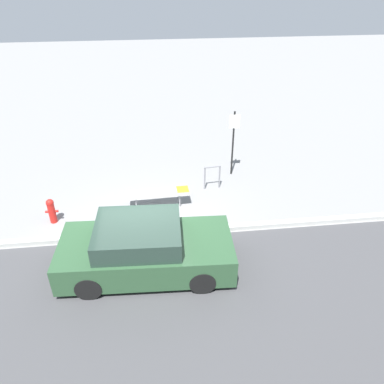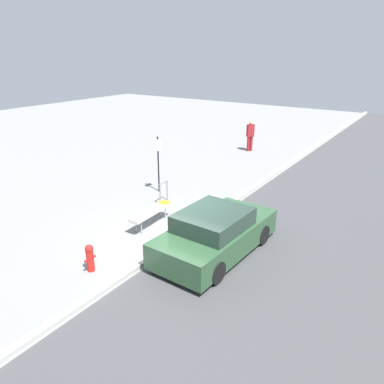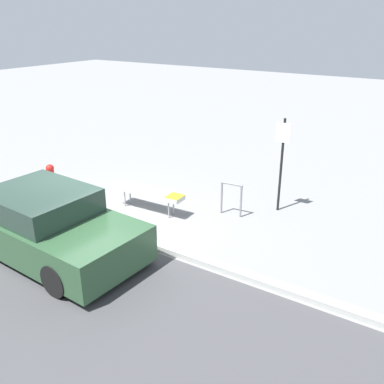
{
  "view_description": "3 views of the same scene",
  "coord_description": "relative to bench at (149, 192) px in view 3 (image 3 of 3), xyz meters",
  "views": [
    {
      "loc": [
        0.35,
        -8.23,
        6.46
      ],
      "look_at": [
        1.37,
        0.39,
        1.07
      ],
      "focal_mm": 35.0,
      "sensor_mm": 36.0,
      "label": 1
    },
    {
      "loc": [
        -8.22,
        -6.02,
        5.48
      ],
      "look_at": [
        1.7,
        0.6,
        0.95
      ],
      "focal_mm": 35.0,
      "sensor_mm": 36.0,
      "label": 2
    },
    {
      "loc": [
        6.6,
        -6.09,
        4.44
      ],
      "look_at": [
        1.69,
        1.42,
        0.76
      ],
      "focal_mm": 40.0,
      "sensor_mm": 36.0,
      "label": 3
    }
  ],
  "objects": [
    {
      "name": "bike_rack",
      "position": [
        1.81,
        0.88,
        0.02
      ],
      "size": [
        0.55,
        0.1,
        0.83
      ],
      "rotation": [
        0.0,
        0.0,
        0.1
      ],
      "color": "gray",
      "rests_on": "ground_plane"
    },
    {
      "name": "ground_plane",
      "position": [
        -0.45,
        -1.39,
        -0.48
      ],
      "size": [
        60.0,
        60.0,
        0.0
      ],
      "primitive_type": "plane",
      "color": "gray"
    },
    {
      "name": "parked_car_near",
      "position": [
        -0.41,
        -2.7,
        0.14
      ],
      "size": [
        4.17,
        2.02,
        1.33
      ],
      "rotation": [
        0.0,
        0.0,
        -0.05
      ],
      "color": "black",
      "rests_on": "ground_plane"
    },
    {
      "name": "bench",
      "position": [
        0.0,
        0.0,
        0.0
      ],
      "size": [
        1.9,
        0.47,
        0.55
      ],
      "rotation": [
        0.0,
        0.0,
        0.04
      ],
      "color": "#99999E",
      "rests_on": "ground_plane"
    },
    {
      "name": "curb",
      "position": [
        -0.45,
        -1.39,
        -0.42
      ],
      "size": [
        60.0,
        0.2,
        0.13
      ],
      "color": "#B7B7B2",
      "rests_on": "ground_plane"
    },
    {
      "name": "sign_post",
      "position": [
        2.65,
        1.77,
        0.9
      ],
      "size": [
        0.36,
        0.08,
        2.3
      ],
      "color": "black",
      "rests_on": "ground_plane"
    },
    {
      "name": "fire_hydrant",
      "position": [
        -3.05,
        -0.44,
        -0.08
      ],
      "size": [
        0.36,
        0.22,
        0.77
      ],
      "color": "red",
      "rests_on": "ground_plane"
    }
  ]
}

